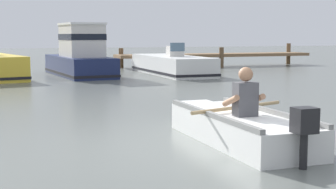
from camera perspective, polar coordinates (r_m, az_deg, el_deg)
The scene contains 5 objects.
ground_plane at distance 7.51m, azimuth 1.89°, elevation -6.00°, with size 120.00×120.00×0.00m, color slate.
wooden_dock at distance 26.71m, azimuth 5.51°, elevation 4.53°, with size 10.84×1.64×1.20m.
rowboat_with_person at distance 7.87m, azimuth 8.04°, elevation -3.59°, with size 1.92×3.70×1.19m.
moored_boat_navy at distance 20.82m, azimuth -10.07°, elevation 4.31°, with size 2.24×5.41×2.16m.
moored_boat_white at distance 21.54m, azimuth 0.41°, elevation 3.37°, with size 1.90×5.86×1.35m.
Camera 1 is at (-2.76, -6.78, 1.67)m, focal length 53.06 mm.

